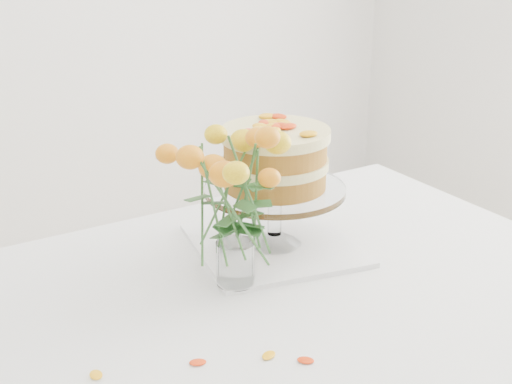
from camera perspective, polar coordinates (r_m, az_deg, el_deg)
table at (r=1.26m, az=-1.73°, el=-12.76°), size 1.43×0.93×0.76m
napkin at (r=1.44m, az=1.47°, el=-4.26°), size 0.36×0.36×0.01m
cake_stand at (r=1.37m, az=1.54°, el=2.21°), size 0.28×0.28×0.25m
rose_vase at (r=1.21m, az=-1.74°, el=0.94°), size 0.28×0.28×0.35m
stray_petal_a at (r=1.09m, az=-4.68°, el=-13.45°), size 0.03×0.02×0.00m
stray_petal_b at (r=1.11m, az=1.03°, el=-12.94°), size 0.03×0.02×0.00m
stray_petal_c at (r=1.10m, az=3.99°, el=-13.30°), size 0.03×0.02×0.00m
stray_petal_d at (r=1.09m, az=-12.68°, el=-14.10°), size 0.03×0.02×0.00m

